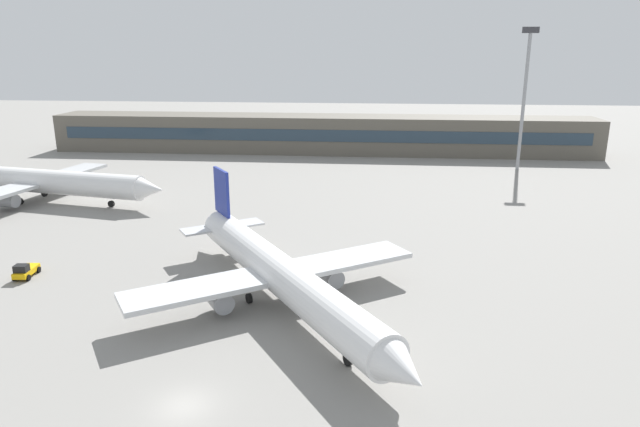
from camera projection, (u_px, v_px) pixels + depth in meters
ground_plane at (278, 233)px, 78.79m from camera, size 400.00×400.00×0.00m
terminal_building at (321, 134)px, 140.08m from camera, size 132.27×12.13×9.00m
airplane_near at (282, 275)px, 55.38m from camera, size 28.48×37.93×10.83m
airplane_mid at (42, 181)px, 94.26m from camera, size 45.56×32.12×11.32m
baggage_tug_yellow at (25, 271)px, 63.19m from camera, size 2.11×3.73×1.75m
floodlight_tower_west at (525, 90)px, 115.93m from camera, size 3.20×0.80×29.02m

